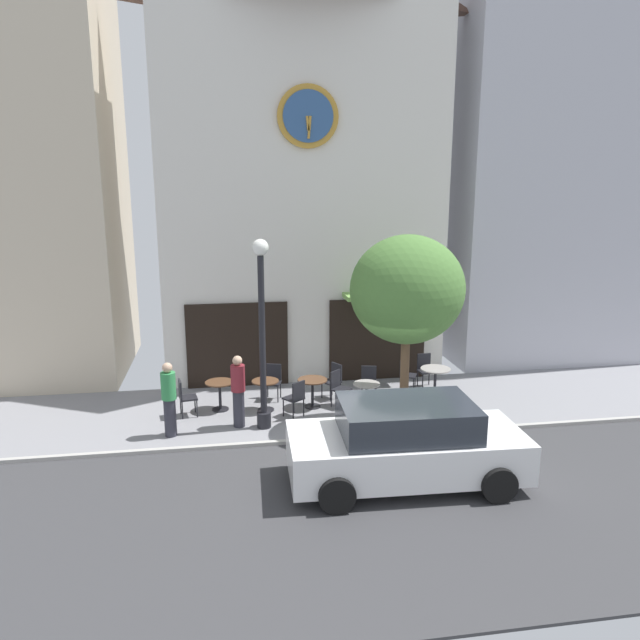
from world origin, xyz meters
TOP-DOWN VIEW (x-y plane):
  - ground_plane at (0.00, -0.90)m, footprint 24.12×9.83m
  - clock_building at (-0.65, 5.26)m, footprint 7.75×3.84m
  - neighbor_building_left at (-8.35, 6.36)m, footprint 5.15×4.73m
  - neighbor_building_right at (7.32, 6.25)m, footprint 6.74×4.50m
  - street_lamp at (-2.10, 0.99)m, footprint 0.36×0.36m
  - street_tree at (1.05, 0.59)m, footprint 2.52×2.27m
  - cafe_table_center_left at (-3.08, 2.22)m, footprint 0.70×0.70m
  - cafe_table_center at (-1.98, 2.01)m, footprint 0.65×0.65m
  - cafe_table_near_curb at (-0.83, 2.06)m, footprint 0.73×0.73m
  - cafe_table_center_right at (0.39, 1.44)m, footprint 0.64×0.64m
  - cafe_table_leftmost at (2.41, 2.27)m, footprint 0.77×0.77m
  - cafe_chair_by_entrance at (-0.18, 2.03)m, footprint 0.57×0.57m
  - cafe_chair_near_tree at (1.76, 2.79)m, footprint 0.53×0.53m
  - cafe_chair_right_end at (-0.19, 2.63)m, footprint 0.55×0.55m
  - cafe_chair_mid_row at (-1.31, 1.47)m, footprint 0.56×0.56m
  - cafe_chair_near_lamp at (-1.73, 2.80)m, footprint 0.50×0.50m
  - cafe_chair_left_end at (-3.90, 1.95)m, footprint 0.47×0.47m
  - cafe_chair_curbside at (0.64, 2.25)m, footprint 0.48×0.48m
  - cafe_chair_under_awning at (2.42, 3.10)m, footprint 0.43×0.43m
  - pedestrian_maroon at (-2.65, 1.13)m, footprint 0.41×0.41m
  - pedestrian_green at (-4.15, 0.85)m, footprint 0.38×0.38m
  - parked_car_white at (0.32, -1.97)m, footprint 4.36×2.14m

SIDE VIEW (x-z plane):
  - ground_plane at x=0.00m, z-range -0.09..0.04m
  - cafe_table_center_left at x=-3.08m, z-range 0.15..0.87m
  - cafe_table_center_right at x=0.39m, z-range 0.13..0.89m
  - cafe_table_near_curb at x=-0.83m, z-range 0.16..0.87m
  - cafe_table_center at x=-1.98m, z-range 0.14..0.90m
  - cafe_chair_by_entrance at x=-0.18m, z-range 0.08..0.98m
  - cafe_chair_near_tree at x=1.76m, z-range 0.08..0.98m
  - cafe_chair_right_end at x=-0.19m, z-range 0.08..0.98m
  - cafe_chair_mid_row at x=-1.31m, z-range 0.08..0.98m
  - cafe_chair_near_lamp at x=-1.73m, z-range 0.08..0.98m
  - cafe_chair_left_end at x=-3.90m, z-range 0.08..0.98m
  - cafe_chair_curbside at x=0.64m, z-range 0.08..0.98m
  - cafe_chair_under_awning at x=2.42m, z-range 0.08..0.98m
  - cafe_table_leftmost at x=2.41m, z-range 0.18..0.95m
  - parked_car_white at x=0.32m, z-range -0.01..1.54m
  - pedestrian_maroon at x=-2.65m, z-range 0.03..1.70m
  - pedestrian_green at x=-4.15m, z-range 0.03..1.70m
  - street_lamp at x=-2.10m, z-range 0.03..4.30m
  - street_tree at x=1.05m, z-range 0.97..5.32m
  - clock_building at x=-0.65m, z-range 0.22..12.74m
  - neighbor_building_right at x=7.32m, z-range 0.00..13.80m
  - neighbor_building_left at x=-8.35m, z-range 0.00..14.24m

